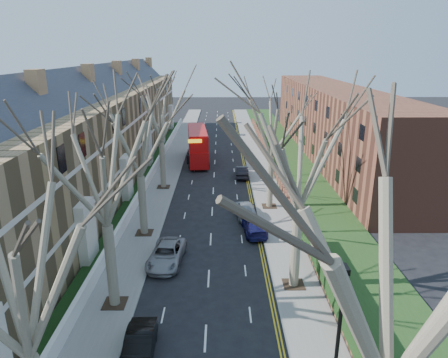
{
  "coord_description": "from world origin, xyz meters",
  "views": [
    {
      "loc": [
        0.88,
        -15.11,
        15.05
      ],
      "look_at": [
        1.16,
        20.98,
        3.34
      ],
      "focal_mm": 32.0,
      "sensor_mm": 36.0,
      "label": 1
    }
  ],
  "objects_px": {
    "double_decker_bus": "(198,146)",
    "car_right_near": "(254,226)",
    "lamp_post": "(336,356)",
    "car_left_mid": "(139,347)"
  },
  "relations": [
    {
      "from": "car_right_near",
      "to": "lamp_post",
      "type": "bearing_deg",
      "value": 88.56
    },
    {
      "from": "lamp_post",
      "to": "double_decker_bus",
      "type": "xyz_separation_m",
      "value": [
        -7.39,
        42.82,
        -2.34
      ]
    },
    {
      "from": "lamp_post",
      "to": "car_left_mid",
      "type": "relative_size",
      "value": 1.97
    },
    {
      "from": "lamp_post",
      "to": "car_right_near",
      "type": "distance_m",
      "value": 20.13
    },
    {
      "from": "lamp_post",
      "to": "car_left_mid",
      "type": "bearing_deg",
      "value": 148.63
    },
    {
      "from": "lamp_post",
      "to": "car_right_near",
      "type": "relative_size",
      "value": 1.78
    },
    {
      "from": "double_decker_bus",
      "to": "car_right_near",
      "type": "relative_size",
      "value": 2.42
    },
    {
      "from": "lamp_post",
      "to": "car_left_mid",
      "type": "distance_m",
      "value": 10.47
    },
    {
      "from": "lamp_post",
      "to": "car_left_mid",
      "type": "height_order",
      "value": "lamp_post"
    },
    {
      "from": "lamp_post",
      "to": "double_decker_bus",
      "type": "relative_size",
      "value": 0.74
    }
  ]
}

